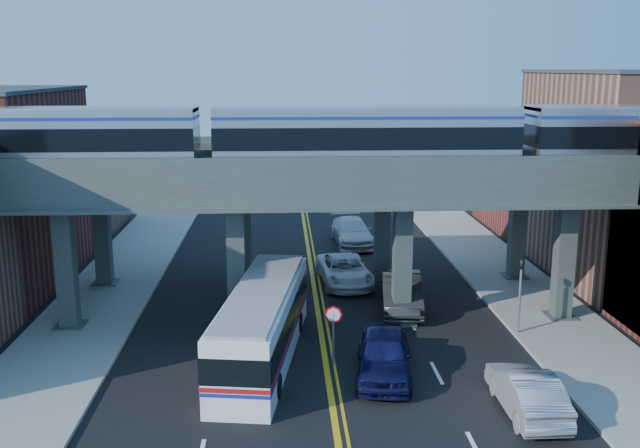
% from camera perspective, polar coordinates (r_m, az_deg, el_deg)
% --- Properties ---
extents(ground, '(120.00, 120.00, 0.00)m').
position_cam_1_polar(ground, '(27.90, 0.89, -13.71)').
color(ground, black).
rests_on(ground, ground).
extents(sidewalk_west, '(5.00, 70.00, 0.16)m').
position_cam_1_polar(sidewalk_west, '(38.31, -17.76, -6.80)').
color(sidewalk_west, gray).
rests_on(sidewalk_west, ground).
extents(sidewalk_east, '(5.00, 70.00, 0.16)m').
position_cam_1_polar(sidewalk_east, '(39.37, 16.87, -6.23)').
color(sidewalk_east, gray).
rests_on(sidewalk_east, ground).
extents(building_west_c, '(8.00, 10.00, 8.00)m').
position_cam_1_polar(building_west_c, '(57.13, -20.13, 3.27)').
color(building_west_c, '#8B5B48').
rests_on(building_west_c, ground).
extents(building_east_b, '(8.00, 14.00, 12.00)m').
position_cam_1_polar(building_east_b, '(46.17, 23.02, 3.57)').
color(building_east_b, '#8B5B48').
rests_on(building_east_b, ground).
extents(building_east_c, '(8.00, 10.00, 9.00)m').
position_cam_1_polar(building_east_c, '(58.21, 17.35, 4.12)').
color(building_east_c, brown).
rests_on(building_east_c, ground).
extents(elevated_viaduct_near, '(52.00, 3.60, 7.40)m').
position_cam_1_polar(elevated_viaduct_near, '(33.55, -0.03, 2.41)').
color(elevated_viaduct_near, '#444F4C').
rests_on(elevated_viaduct_near, ground).
extents(elevated_viaduct_far, '(52.00, 3.60, 7.40)m').
position_cam_1_polar(elevated_viaduct_far, '(40.46, -0.56, 4.12)').
color(elevated_viaduct_far, '#444F4C').
rests_on(elevated_viaduct_far, ground).
extents(transit_train, '(43.58, 2.73, 3.17)m').
position_cam_1_polar(transit_train, '(33.38, 3.68, 6.93)').
color(transit_train, black).
rests_on(transit_train, elevated_viaduct_near).
extents(stop_sign, '(0.76, 0.09, 2.63)m').
position_cam_1_polar(stop_sign, '(29.98, 1.08, -8.16)').
color(stop_sign, slate).
rests_on(stop_sign, ground).
extents(traffic_signal, '(0.15, 0.18, 4.10)m').
position_cam_1_polar(traffic_signal, '(34.36, 15.73, -4.98)').
color(traffic_signal, slate).
rests_on(traffic_signal, ground).
extents(transit_bus, '(4.22, 11.87, 2.99)m').
position_cam_1_polar(transit_bus, '(30.86, -4.64, -8.03)').
color(transit_bus, white).
rests_on(transit_bus, ground).
extents(car_lane_a, '(2.91, 5.67, 1.85)m').
position_cam_1_polar(car_lane_a, '(29.38, 5.14, -10.39)').
color(car_lane_a, '#0F103A').
rests_on(car_lane_a, ground).
extents(car_lane_b, '(2.59, 5.82, 1.86)m').
position_cam_1_polar(car_lane_b, '(37.20, 6.55, -5.47)').
color(car_lane_b, '#29292B').
rests_on(car_lane_b, ground).
extents(car_lane_c, '(3.22, 6.07, 1.62)m').
position_cam_1_polar(car_lane_c, '(41.35, 1.98, -3.73)').
color(car_lane_c, white).
rests_on(car_lane_c, ground).
extents(car_lane_d, '(2.92, 6.38, 1.81)m').
position_cam_1_polar(car_lane_d, '(50.66, 2.57, -0.62)').
color(car_lane_d, silver).
rests_on(car_lane_d, ground).
extents(car_parked_curb, '(1.76, 4.99, 1.64)m').
position_cam_1_polar(car_parked_curb, '(27.52, 16.22, -12.73)').
color(car_parked_curb, '#9B9B9F').
rests_on(car_parked_curb, ground).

